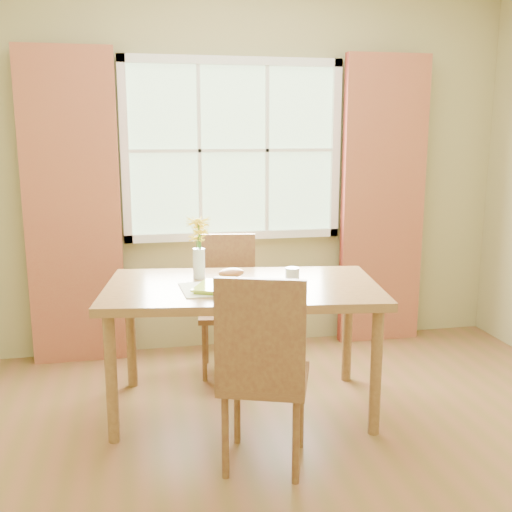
{
  "coord_description": "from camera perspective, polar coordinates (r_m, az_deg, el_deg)",
  "views": [
    {
      "loc": [
        -0.72,
        -2.53,
        1.64
      ],
      "look_at": [
        -0.06,
        0.73,
        0.94
      ],
      "focal_mm": 42.0,
      "sensor_mm": 36.0,
      "label": 1
    }
  ],
  "objects": [
    {
      "name": "placemat",
      "position": [
        3.39,
        -3.28,
        -3.06
      ],
      "size": [
        0.47,
        0.36,
        0.01
      ],
      "primitive_type": "cube",
      "rotation": [
        0.0,
        0.0,
        0.06
      ],
      "color": "#E9EFCB",
      "rests_on": "dining_table"
    },
    {
      "name": "croissant_sandwich",
      "position": [
        3.3,
        -2.37,
        -2.16
      ],
      "size": [
        0.18,
        0.14,
        0.11
      ],
      "rotation": [
        0.0,
        0.0,
        0.29
      ],
      "color": "#C87B44",
      "rests_on": "plate"
    },
    {
      "name": "flower_vase",
      "position": [
        3.59,
        -5.48,
        1.53
      ],
      "size": [
        0.15,
        0.15,
        0.37
      ],
      "color": "silver",
      "rests_on": "dining_table"
    },
    {
      "name": "window",
      "position": [
        4.46,
        -2.18,
        10.01
      ],
      "size": [
        1.62,
        0.06,
        1.32
      ],
      "color": "#9AC091",
      "rests_on": "room"
    },
    {
      "name": "dining_table",
      "position": [
        3.49,
        -1.3,
        -3.99
      ],
      "size": [
        1.68,
        1.09,
        0.77
      ],
      "rotation": [
        0.0,
        0.0,
        -0.14
      ],
      "color": "olive",
      "rests_on": "room"
    },
    {
      "name": "water_glass",
      "position": [
        3.38,
        3.47,
        -2.16
      ],
      "size": [
        0.08,
        0.08,
        0.12
      ],
      "color": "silver",
      "rests_on": "dining_table"
    },
    {
      "name": "curtain_left",
      "position": [
        4.36,
        -17.06,
        4.19
      ],
      "size": [
        0.65,
        0.08,
        2.2
      ],
      "primitive_type": "cube",
      "color": "maroon",
      "rests_on": "room"
    },
    {
      "name": "chair_near",
      "position": [
        2.88,
        0.64,
        -10.43
      ],
      "size": [
        0.53,
        0.53,
        1.0
      ],
      "rotation": [
        0.0,
        0.0,
        -0.34
      ],
      "color": "brown",
      "rests_on": "room"
    },
    {
      "name": "chair_far",
      "position": [
        4.16,
        -2.71,
        -3.91
      ],
      "size": [
        0.44,
        0.44,
        0.94
      ],
      "rotation": [
        0.0,
        0.0,
        -0.15
      ],
      "color": "brown",
      "rests_on": "room"
    },
    {
      "name": "curtain_right",
      "position": [
        4.73,
        11.99,
        5.0
      ],
      "size": [
        0.65,
        0.08,
        2.2
      ],
      "primitive_type": "cube",
      "color": "maroon",
      "rests_on": "room"
    },
    {
      "name": "room",
      "position": [
        2.64,
        4.44,
        5.5
      ],
      "size": [
        4.24,
        3.84,
        2.74
      ],
      "color": "brown",
      "rests_on": "ground"
    },
    {
      "name": "plate",
      "position": [
        3.34,
        -3.26,
        -3.11
      ],
      "size": [
        0.37,
        0.37,
        0.01
      ],
      "primitive_type": "cube",
      "rotation": [
        0.0,
        0.0,
        -0.44
      ],
      "color": "#A0C330",
      "rests_on": "placemat"
    }
  ]
}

